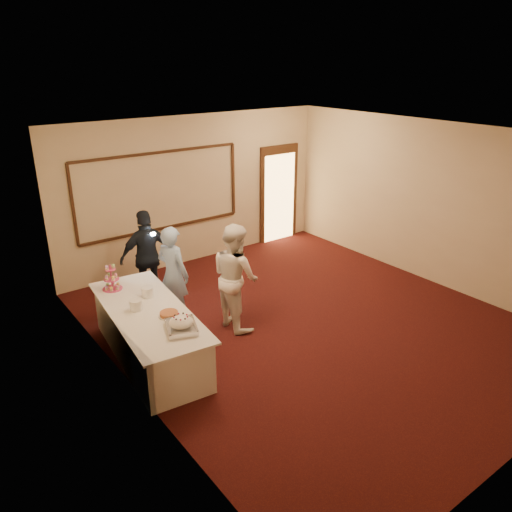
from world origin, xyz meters
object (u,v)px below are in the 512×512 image
Objects in this scene: man at (173,274)px; woman at (235,276)px; buffet_table at (150,334)px; plate_stack_a at (136,305)px; pavlova_tray at (181,324)px; cupcake_stand at (112,280)px; plate_stack_b at (147,292)px; tart at (169,314)px; guest at (148,256)px.

man is 1.02m from woman.
plate_stack_a reaches higher than buffet_table.
cupcake_stand is (-0.25, 1.69, 0.07)m from pavlova_tray.
plate_stack_b is at bearing 42.71° from plate_stack_a.
buffet_table is 1.59m from woman.
pavlova_tray is 0.89m from plate_stack_a.
tart is 1.33m from man.
buffet_table is 9.21× the size of tart.
buffet_table is 14.63× the size of plate_stack_b.
tart is at bearing 108.42° from woman.
guest is at bearing 64.48° from plate_stack_b.
man is at bearing 44.50° from woman.
tart reaches higher than buffet_table.
buffet_table is at bearing -116.18° from plate_stack_b.
tart is (0.16, -0.34, 0.41)m from buffet_table.
plate_stack_a and plate_stack_b have the same top height.
buffet_table is 0.56m from tart.
man is at bearing 99.31° from guest.
buffet_table is 1.56× the size of woman.
pavlova_tray is 1.73m from man.
tart is (0.04, 0.42, -0.05)m from pavlova_tray.
plate_stack_a is (0.01, -0.83, -0.08)m from cupcake_stand.
plate_stack_a is 0.11× the size of guest.
pavlova_tray is at bearing 82.24° from guest.
cupcake_stand is 1.31m from tart.
pavlova_tray is at bearing -74.32° from plate_stack_a.
tart is (-0.02, -0.71, -0.05)m from plate_stack_b.
tart is 0.17× the size of guest.
guest is at bearing 72.18° from tart.
woman is (1.40, 0.81, 0.00)m from pavlova_tray.
pavlova_tray is 0.34× the size of woman.
guest is (0.69, 2.45, -0.03)m from pavlova_tray.
man reaches higher than buffet_table.
man is (0.67, 1.15, 0.00)m from tart.
cupcake_stand is at bearing 90.86° from plate_stack_a.
tart is 1.42m from woman.
man is at bearing -6.92° from cupcake_stand.
pavlova_tray is 0.42m from tart.
plate_stack_a is at bearing -137.29° from plate_stack_b.
cupcake_stand is 2.39× the size of plate_stack_b.
plate_stack_b is at bearing 88.07° from tart.
cupcake_stand is 0.26× the size of woman.
buffet_table is 6.12× the size of cupcake_stand.
guest is at bearing 64.34° from buffet_table.
cupcake_stand is 0.64m from plate_stack_b.
cupcake_stand is at bearing 97.98° from buffet_table.
plate_stack_b is at bearing 63.82° from buffet_table.
plate_stack_b reaches higher than tart.
plate_stack_b is at bearing -60.44° from cupcake_stand.
plate_stack_a is 0.52m from tart.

